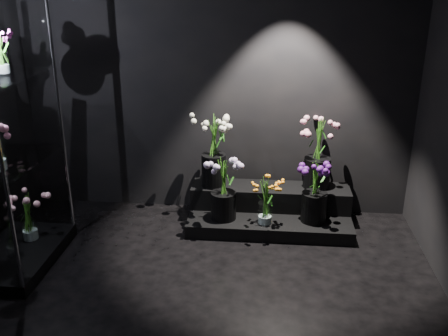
# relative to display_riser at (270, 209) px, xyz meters

# --- Properties ---
(floor) EXTENTS (4.00, 4.00, 0.00)m
(floor) POSITION_rel_display_riser_xyz_m (-0.58, -1.68, -0.15)
(floor) COLOR black
(floor) RESTS_ON ground
(wall_back) EXTENTS (4.00, 0.00, 4.00)m
(wall_back) POSITION_rel_display_riser_xyz_m (-0.58, 0.32, 1.25)
(wall_back) COLOR black
(wall_back) RESTS_ON floor
(display_riser) EXTENTS (1.62, 0.72, 0.36)m
(display_riser) POSITION_rel_display_riser_xyz_m (0.00, 0.00, 0.00)
(display_riser) COLOR black
(display_riser) RESTS_ON floor
(bouquet_orange_bells) EXTENTS (0.30, 0.30, 0.47)m
(bouquet_orange_bells) POSITION_rel_display_riser_xyz_m (-0.05, -0.29, 0.23)
(bouquet_orange_bells) COLOR white
(bouquet_orange_bells) RESTS_ON display_riser
(bouquet_lilac) EXTENTS (0.45, 0.45, 0.63)m
(bouquet_lilac) POSITION_rel_display_riser_xyz_m (-0.46, -0.22, 0.34)
(bouquet_lilac) COLOR black
(bouquet_lilac) RESTS_ON display_riser
(bouquet_purple) EXTENTS (0.37, 0.37, 0.62)m
(bouquet_purple) POSITION_rel_display_riser_xyz_m (0.43, -0.19, 0.32)
(bouquet_purple) COLOR black
(bouquet_purple) RESTS_ON display_riser
(bouquet_cream_roses) EXTENTS (0.46, 0.46, 0.75)m
(bouquet_cream_roses) POSITION_rel_display_riser_xyz_m (-0.58, 0.07, 0.64)
(bouquet_cream_roses) COLOR black
(bouquet_cream_roses) RESTS_ON display_riser
(bouquet_pink_roses) EXTENTS (0.48, 0.48, 0.72)m
(bouquet_pink_roses) POSITION_rel_display_riser_xyz_m (0.46, 0.13, 0.62)
(bouquet_pink_roses) COLOR black
(bouquet_pink_roses) RESTS_ON display_riser
(bouquet_case_magenta) EXTENTS (0.23, 0.23, 0.36)m
(bouquet_case_magenta) POSITION_rel_display_riser_xyz_m (-2.19, -0.81, 1.69)
(bouquet_case_magenta) COLOR white
(bouquet_case_magenta) RESTS_ON display_case
(bouquet_case_base_pink) EXTENTS (0.35, 0.35, 0.45)m
(bouquet_case_base_pink) POSITION_rel_display_riser_xyz_m (-2.19, -0.77, 0.20)
(bouquet_case_base_pink) COLOR white
(bouquet_case_base_pink) RESTS_ON display_case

